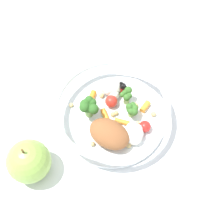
{
  "coord_description": "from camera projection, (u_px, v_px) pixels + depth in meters",
  "views": [
    {
      "loc": [
        -0.29,
        0.17,
        0.6
      ],
      "look_at": [
        -0.02,
        -0.01,
        0.03
      ],
      "focal_mm": 51.28,
      "sensor_mm": 36.0,
      "label": 1
    }
  ],
  "objects": [
    {
      "name": "food_container",
      "position": [
        113.0,
        114.0,
        0.65
      ],
      "size": [
        0.24,
        0.24,
        0.06
      ],
      "color": "white",
      "rests_on": "ground_plane"
    },
    {
      "name": "loose_apple",
      "position": [
        29.0,
        161.0,
        0.59
      ],
      "size": [
        0.08,
        0.08,
        0.09
      ],
      "color": "#8CB74C",
      "rests_on": "ground_plane"
    },
    {
      "name": "ground_plane",
      "position": [
        103.0,
        116.0,
        0.69
      ],
      "size": [
        2.4,
        2.4,
        0.0
      ],
      "primitive_type": "plane",
      "color": "white"
    },
    {
      "name": "folded_napkin",
      "position": [
        222.0,
        119.0,
        0.68
      ],
      "size": [
        0.14,
        0.14,
        0.01
      ],
      "primitive_type": "cube",
      "rotation": [
        0.0,
        0.0,
        0.34
      ],
      "color": "white",
      "rests_on": "ground_plane"
    }
  ]
}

